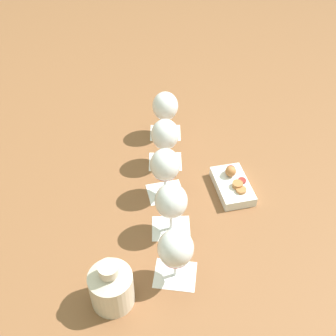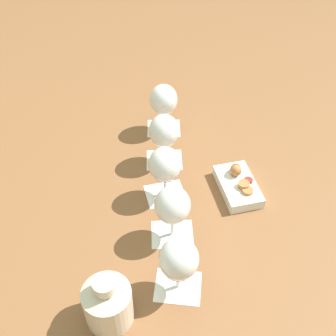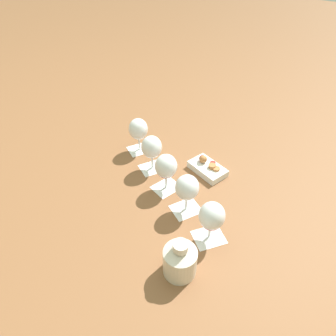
# 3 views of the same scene
# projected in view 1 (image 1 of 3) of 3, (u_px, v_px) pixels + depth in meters

# --- Properties ---
(ground_plane) EXTENTS (8.00, 8.00, 0.00)m
(ground_plane) POSITION_uv_depth(u_px,v_px,m) (168.00, 193.00, 1.31)
(ground_plane) COLOR brown
(tasting_card_0) EXTENTS (0.14, 0.14, 0.00)m
(tasting_card_0) POSITION_uv_depth(u_px,v_px,m) (175.00, 275.00, 1.10)
(tasting_card_0) COLOR white
(tasting_card_0) RESTS_ON ground_plane
(tasting_card_1) EXTENTS (0.13, 0.14, 0.00)m
(tasting_card_1) POSITION_uv_depth(u_px,v_px,m) (171.00, 228.00, 1.21)
(tasting_card_1) COLOR white
(tasting_card_1) RESTS_ON ground_plane
(tasting_card_2) EXTENTS (0.12, 0.13, 0.00)m
(tasting_card_2) POSITION_uv_depth(u_px,v_px,m) (165.00, 192.00, 1.31)
(tasting_card_2) COLOR white
(tasting_card_2) RESTS_ON ground_plane
(tasting_card_3) EXTENTS (0.13, 0.14, 0.00)m
(tasting_card_3) POSITION_uv_depth(u_px,v_px,m) (165.00, 161.00, 1.41)
(tasting_card_3) COLOR white
(tasting_card_3) RESTS_ON ground_plane
(tasting_card_4) EXTENTS (0.14, 0.14, 0.00)m
(tasting_card_4) POSITION_uv_depth(u_px,v_px,m) (165.00, 133.00, 1.52)
(tasting_card_4) COLOR white
(tasting_card_4) RESTS_ON ground_plane
(wine_glass_0) EXTENTS (0.09, 0.09, 0.17)m
(wine_glass_0) POSITION_uv_depth(u_px,v_px,m) (176.00, 250.00, 1.02)
(wine_glass_0) COLOR white
(wine_glass_0) RESTS_ON tasting_card_0
(wine_glass_1) EXTENTS (0.09, 0.09, 0.17)m
(wine_glass_1) POSITION_uv_depth(u_px,v_px,m) (171.00, 203.00, 1.13)
(wine_glass_1) COLOR white
(wine_glass_1) RESTS_ON tasting_card_1
(wine_glass_2) EXTENTS (0.09, 0.09, 0.17)m
(wine_glass_2) POSITION_uv_depth(u_px,v_px,m) (165.00, 167.00, 1.23)
(wine_glass_2) COLOR white
(wine_glass_2) RESTS_ON tasting_card_2
(wine_glass_3) EXTENTS (0.09, 0.09, 0.17)m
(wine_glass_3) POSITION_uv_depth(u_px,v_px,m) (165.00, 136.00, 1.34)
(wine_glass_3) COLOR white
(wine_glass_3) RESTS_ON tasting_card_3
(wine_glass_4) EXTENTS (0.09, 0.09, 0.17)m
(wine_glass_4) POSITION_uv_depth(u_px,v_px,m) (165.00, 108.00, 1.45)
(wine_glass_4) COLOR white
(wine_glass_4) RESTS_ON tasting_card_4
(ceramic_vase) EXTENTS (0.11, 0.11, 0.15)m
(ceramic_vase) POSITION_uv_depth(u_px,v_px,m) (111.00, 286.00, 1.00)
(ceramic_vase) COLOR beige
(ceramic_vase) RESTS_ON ground_plane
(snack_dish) EXTENTS (0.19, 0.15, 0.07)m
(snack_dish) POSITION_uv_depth(u_px,v_px,m) (232.00, 184.00, 1.31)
(snack_dish) COLOR white
(snack_dish) RESTS_ON ground_plane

